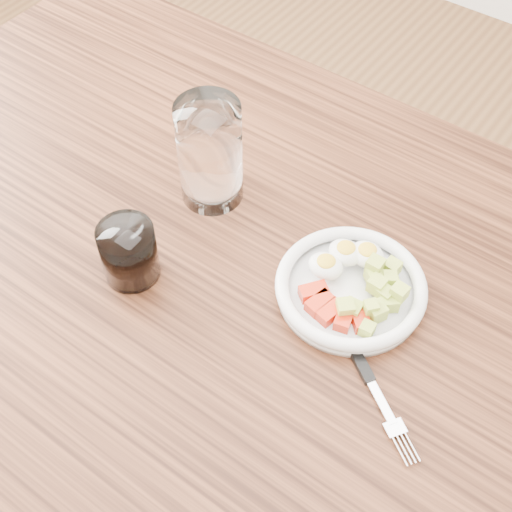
{
  "coord_description": "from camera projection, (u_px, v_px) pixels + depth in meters",
  "views": [
    {
      "loc": [
        0.35,
        -0.48,
        1.56
      ],
      "look_at": [
        -0.01,
        0.01,
        0.8
      ],
      "focal_mm": 50.0,
      "sensor_mm": 36.0,
      "label": 1
    }
  ],
  "objects": [
    {
      "name": "ground",
      "position": [
        257.0,
        483.0,
        1.59
      ],
      "size": [
        4.0,
        4.0,
        0.0
      ],
      "primitive_type": "plane",
      "color": "brown",
      "rests_on": "ground"
    },
    {
      "name": "dining_table",
      "position": [
        257.0,
        317.0,
        1.07
      ],
      "size": [
        1.5,
        0.9,
        0.77
      ],
      "color": "brown",
      "rests_on": "ground"
    },
    {
      "name": "bowl",
      "position": [
        351.0,
        286.0,
        0.96
      ],
      "size": [
        0.2,
        0.2,
        0.05
      ],
      "color": "white",
      "rests_on": "dining_table"
    },
    {
      "name": "fork",
      "position": [
        363.0,
        367.0,
        0.89
      ],
      "size": [
        0.19,
        0.13,
        0.01
      ],
      "color": "black",
      "rests_on": "dining_table"
    },
    {
      "name": "water_glass",
      "position": [
        210.0,
        153.0,
        1.02
      ],
      "size": [
        0.09,
        0.09,
        0.17
      ],
      "primitive_type": "cylinder",
      "color": "white",
      "rests_on": "dining_table"
    },
    {
      "name": "coffee_glass",
      "position": [
        129.0,
        253.0,
        0.96
      ],
      "size": [
        0.08,
        0.08,
        0.09
      ],
      "color": "white",
      "rests_on": "dining_table"
    }
  ]
}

